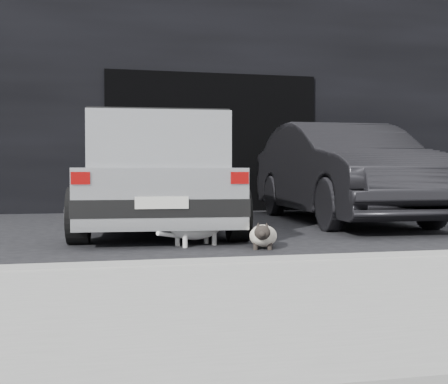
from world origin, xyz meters
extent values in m
plane|color=black|center=(0.00, 0.00, 0.00)|extent=(80.00, 80.00, 0.00)
cube|color=black|center=(1.00, 6.00, 2.50)|extent=(34.00, 4.00, 5.00)
cube|color=black|center=(1.00, 3.99, 1.30)|extent=(4.00, 0.10, 2.60)
cube|color=#979791|center=(1.00, -2.60, 0.06)|extent=(18.00, 0.25, 0.12)
cube|color=#BABDBF|center=(-0.37, 0.78, 0.48)|extent=(1.94, 3.90, 0.60)
cube|color=#BABDBF|center=(-0.39, 0.59, 1.08)|extent=(1.66, 2.62, 0.60)
cube|color=black|center=(-0.39, 0.59, 1.08)|extent=(1.66, 2.53, 0.49)
cube|color=black|center=(-0.50, -1.04, 0.39)|extent=(1.72, 0.27, 0.18)
cube|color=black|center=(-0.25, 2.60, 0.39)|extent=(1.72, 0.27, 0.18)
cube|color=silver|center=(-0.50, -1.13, 0.45)|extent=(0.51, 0.05, 0.12)
cube|color=#8C0707|center=(-1.25, -1.07, 0.68)|extent=(0.18, 0.04, 0.12)
cube|color=#8C0707|center=(0.24, -1.17, 0.68)|extent=(0.18, 0.04, 0.12)
cube|color=black|center=(-0.39, 0.59, 1.40)|extent=(1.64, 2.37, 0.03)
cylinder|color=black|center=(-1.29, -0.52, 0.29)|extent=(0.25, 0.60, 0.58)
cylinder|color=slate|center=(-1.41, -0.51, 0.29)|extent=(0.04, 0.32, 0.32)
cylinder|color=black|center=(0.36, -0.63, 0.29)|extent=(0.25, 0.60, 0.58)
cylinder|color=slate|center=(0.47, -0.64, 0.29)|extent=(0.04, 0.32, 0.32)
cylinder|color=black|center=(-1.11, 2.15, 0.29)|extent=(0.25, 0.60, 0.58)
cylinder|color=slate|center=(-1.23, 2.15, 0.29)|extent=(0.04, 0.32, 0.32)
cylinder|color=black|center=(0.54, 2.03, 0.29)|extent=(0.25, 0.60, 0.58)
cylinder|color=slate|center=(0.65, 2.03, 0.29)|extent=(0.04, 0.32, 0.32)
imported|color=black|center=(2.45, 1.36, 0.74)|extent=(1.73, 4.55, 1.48)
ellipsoid|color=beige|center=(0.48, -1.18, 0.12)|extent=(0.42, 0.59, 0.21)
ellipsoid|color=beige|center=(0.44, -1.31, 0.14)|extent=(0.29, 0.29, 0.20)
ellipsoid|color=black|center=(0.39, -1.44, 0.18)|extent=(0.19, 0.17, 0.14)
sphere|color=black|center=(0.37, -1.50, 0.17)|extent=(0.06, 0.06, 0.06)
cone|color=black|center=(0.43, -1.44, 0.24)|extent=(0.07, 0.07, 0.07)
cone|color=black|center=(0.36, -1.42, 0.24)|extent=(0.07, 0.07, 0.07)
cylinder|color=black|center=(0.49, -1.35, 0.03)|extent=(0.04, 0.04, 0.07)
cylinder|color=black|center=(0.37, -1.31, 0.03)|extent=(0.04, 0.04, 0.07)
cylinder|color=black|center=(0.59, -1.05, 0.03)|extent=(0.04, 0.04, 0.07)
cylinder|color=black|center=(0.46, -1.01, 0.03)|extent=(0.04, 0.04, 0.07)
cylinder|color=black|center=(0.57, -0.91, 0.08)|extent=(0.05, 0.30, 0.09)
ellipsoid|color=silver|center=(-0.14, -0.89, 0.19)|extent=(0.65, 0.50, 0.25)
ellipsoid|color=silver|center=(0.00, -0.83, 0.21)|extent=(0.33, 0.33, 0.21)
ellipsoid|color=white|center=(0.14, -0.77, 0.30)|extent=(0.20, 0.21, 0.15)
sphere|color=white|center=(0.20, -0.74, 0.29)|extent=(0.07, 0.07, 0.07)
cone|color=white|center=(0.10, -0.74, 0.37)|extent=(0.08, 0.08, 0.08)
cone|color=white|center=(0.14, -0.81, 0.37)|extent=(0.08, 0.08, 0.08)
cylinder|color=white|center=(-0.01, -0.75, 0.07)|extent=(0.05, 0.05, 0.15)
cylinder|color=white|center=(0.05, -0.88, 0.07)|extent=(0.05, 0.05, 0.15)
cylinder|color=white|center=(-0.32, -0.89, 0.07)|extent=(0.05, 0.05, 0.15)
cylinder|color=white|center=(-0.27, -1.02, 0.07)|extent=(0.05, 0.05, 0.15)
cylinder|color=white|center=(-0.43, -1.01, 0.13)|extent=(0.26, 0.25, 0.10)
ellipsoid|color=gray|center=(-0.22, -0.95, 0.21)|extent=(0.26, 0.23, 0.11)
camera|label=1|loc=(-1.06, -6.42, 0.73)|focal=45.00mm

